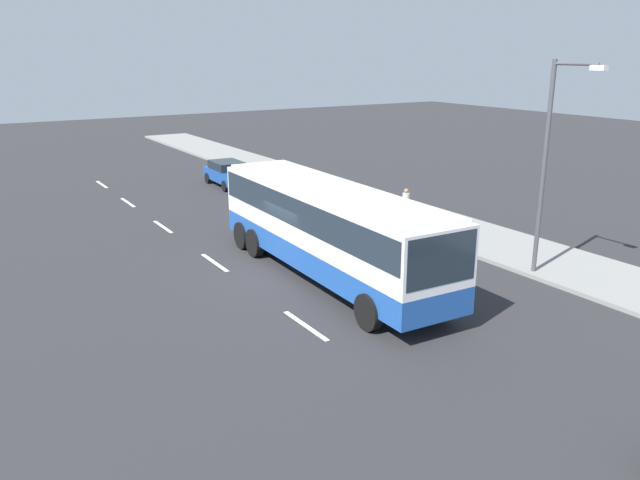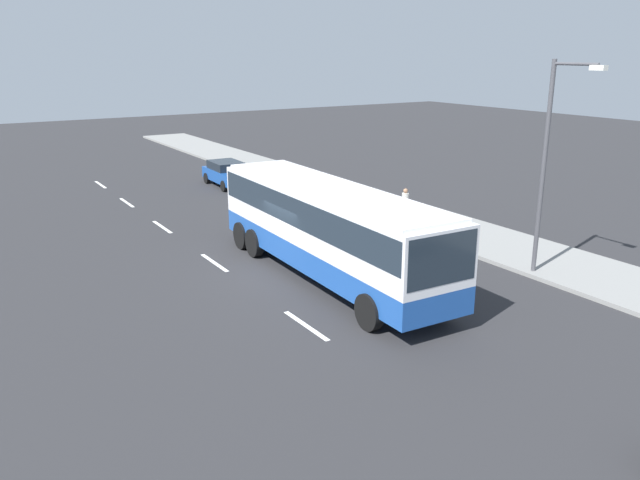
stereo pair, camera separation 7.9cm
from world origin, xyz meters
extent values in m
plane|color=#28282B|center=(0.00, 0.00, 0.00)|extent=(120.00, 120.00, 0.00)
cube|color=gray|center=(0.00, 8.78, 0.07)|extent=(80.00, 4.00, 0.15)
cube|color=white|center=(-19.84, -2.01, 0.00)|extent=(2.40, 0.16, 0.01)
cube|color=white|center=(-14.25, -2.01, 0.00)|extent=(2.40, 0.16, 0.01)
cube|color=white|center=(-8.54, -2.01, 0.00)|extent=(2.40, 0.16, 0.01)
cube|color=white|center=(-2.52, -2.01, 0.00)|extent=(2.40, 0.16, 0.01)
cube|color=white|center=(4.24, -2.01, 0.00)|extent=(2.40, 0.16, 0.01)
cube|color=#1E4C9E|center=(1.17, 0.74, 0.97)|extent=(11.93, 2.94, 0.84)
cube|color=silver|center=(1.17, 0.74, 2.28)|extent=(11.93, 2.94, 1.79)
cube|color=#1E2833|center=(1.17, 0.74, 2.53)|extent=(11.69, 2.96, 0.98)
cube|color=#1E2833|center=(7.04, 0.55, 2.37)|extent=(0.20, 2.35, 1.43)
cube|color=silver|center=(1.17, 0.74, 3.23)|extent=(11.45, 2.77, 0.12)
cylinder|color=black|center=(5.53, 1.82, 0.55)|extent=(1.11, 0.34, 1.10)
cylinder|color=black|center=(5.45, -0.62, 0.55)|extent=(1.11, 0.34, 1.10)
cylinder|color=black|center=(-2.32, 2.08, 0.55)|extent=(1.11, 0.34, 1.10)
cylinder|color=black|center=(-2.40, -0.36, 0.55)|extent=(1.11, 0.34, 1.10)
cylinder|color=black|center=(-3.52, 2.12, 0.55)|extent=(1.11, 0.34, 1.10)
cylinder|color=black|center=(-3.60, -0.32, 0.55)|extent=(1.11, 0.34, 1.10)
cube|color=#194799|center=(-15.39, 4.37, 0.64)|extent=(4.11, 1.88, 0.64)
cube|color=black|center=(-15.67, 4.38, 1.20)|extent=(2.28, 1.68, 0.48)
cylinder|color=black|center=(-13.98, 5.16, 0.32)|extent=(0.65, 0.22, 0.64)
cylinder|color=black|center=(-14.04, 3.49, 0.32)|extent=(0.65, 0.22, 0.64)
cylinder|color=black|center=(-16.74, 5.25, 0.32)|extent=(0.65, 0.22, 0.64)
cylinder|color=black|center=(-16.79, 3.58, 0.32)|extent=(0.65, 0.22, 0.64)
cylinder|color=black|center=(-2.83, 7.61, 0.54)|extent=(0.14, 0.14, 0.78)
cylinder|color=black|center=(-2.97, 7.54, 0.54)|extent=(0.14, 0.14, 0.78)
cylinder|color=beige|center=(-2.90, 7.58, 1.22)|extent=(0.32, 0.32, 0.58)
sphere|color=#9E7051|center=(-2.90, 7.58, 1.62)|extent=(0.21, 0.21, 0.21)
cylinder|color=#47474C|center=(4.80, 7.17, 3.80)|extent=(0.16, 0.16, 7.31)
cylinder|color=#47474C|center=(5.62, 7.17, 7.31)|extent=(1.64, 0.10, 0.10)
cube|color=silver|center=(6.44, 7.17, 7.21)|extent=(0.50, 0.24, 0.16)
camera|label=1|loc=(18.82, -10.60, 7.67)|focal=35.37mm
camera|label=2|loc=(18.78, -10.66, 7.67)|focal=35.37mm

